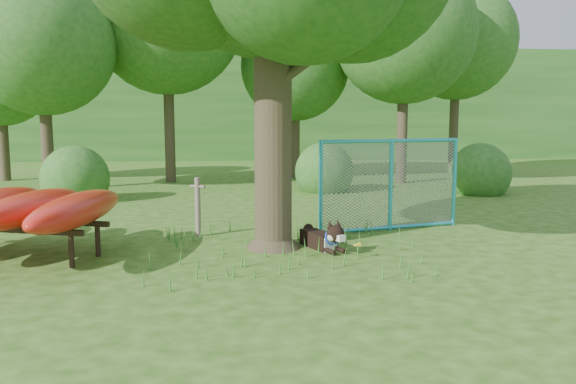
{
  "coord_description": "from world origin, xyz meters",
  "views": [
    {
      "loc": [
        -0.61,
        -7.95,
        2.19
      ],
      "look_at": [
        0.2,
        1.2,
        1.0
      ],
      "focal_mm": 35.0,
      "sensor_mm": 36.0,
      "label": 1
    }
  ],
  "objects": [
    {
      "name": "bg_tree_d",
      "position": [
        5.0,
        11.0,
        5.08
      ],
      "size": [
        4.8,
        4.8,
        7.5
      ],
      "color": "#352C1D",
      "rests_on": "ground"
    },
    {
      "name": "bg_tree_c",
      "position": [
        1.5,
        13.0,
        4.11
      ],
      "size": [
        4.0,
        4.0,
        6.12
      ],
      "color": "#352C1D",
      "rests_on": "ground"
    },
    {
      "name": "fence_section",
      "position": [
        2.38,
        2.83,
        0.91
      ],
      "size": [
        3.01,
        0.92,
        3.02
      ],
      "rotation": [
        0.0,
        0.0,
        0.27
      ],
      "color": "#29AAC2",
      "rests_on": "ground"
    },
    {
      "name": "shrub_left",
      "position": [
        -5.0,
        7.5,
        0.0
      ],
      "size": [
        1.8,
        1.8,
        1.8
      ],
      "primitive_type": "sphere",
      "color": "#255B1D",
      "rests_on": "ground"
    },
    {
      "name": "husky_dog",
      "position": [
        0.82,
        1.26,
        0.2
      ],
      "size": [
        0.68,
        1.23,
        0.57
      ],
      "rotation": [
        0.0,
        0.0,
        0.4
      ],
      "color": "black",
      "rests_on": "ground"
    },
    {
      "name": "wildflower_clump",
      "position": [
        1.26,
        0.6,
        0.2
      ],
      "size": [
        0.12,
        0.1,
        0.25
      ],
      "rotation": [
        0.0,
        0.0,
        0.32
      ],
      "color": "#3E8029",
      "rests_on": "ground"
    },
    {
      "name": "bg_tree_e",
      "position": [
        8.0,
        14.0,
        5.23
      ],
      "size": [
        4.6,
        4.6,
        7.55
      ],
      "color": "#352C1D",
      "rests_on": "ground"
    },
    {
      "name": "wooded_hillside",
      "position": [
        0.0,
        28.0,
        3.0
      ],
      "size": [
        80.0,
        12.0,
        6.0
      ],
      "primitive_type": "cube",
      "color": "#255B1D",
      "rests_on": "ground"
    },
    {
      "name": "wooden_post",
      "position": [
        -1.38,
        2.56,
        0.59
      ],
      "size": [
        0.3,
        0.18,
        1.12
      ],
      "rotation": [
        0.0,
        0.0,
        -0.42
      ],
      "color": "#6B6150",
      "rests_on": "ground"
    },
    {
      "name": "shrub_mid",
      "position": [
        2.0,
        9.0,
        0.0
      ],
      "size": [
        1.8,
        1.8,
        1.8
      ],
      "primitive_type": "sphere",
      "color": "#255B1D",
      "rests_on": "ground"
    },
    {
      "name": "ground",
      "position": [
        0.0,
        0.0,
        0.0
      ],
      "size": [
        80.0,
        80.0,
        0.0
      ],
      "primitive_type": "plane",
      "color": "#275110",
      "rests_on": "ground"
    },
    {
      "name": "bg_tree_a",
      "position": [
        -6.5,
        10.0,
        4.48
      ],
      "size": [
        4.4,
        4.4,
        6.7
      ],
      "color": "#352C1D",
      "rests_on": "ground"
    },
    {
      "name": "kayak_rack",
      "position": [
        -4.25,
        1.17,
        0.81
      ],
      "size": [
        3.61,
        3.89,
        1.06
      ],
      "rotation": [
        0.0,
        0.0,
        -0.31
      ],
      "color": "black",
      "rests_on": "ground"
    },
    {
      "name": "shrub_right",
      "position": [
        6.5,
        8.0,
        0.0
      ],
      "size": [
        1.8,
        1.8,
        1.8
      ],
      "primitive_type": "sphere",
      "color": "#255B1D",
      "rests_on": "ground"
    },
    {
      "name": "bg_tree_b",
      "position": [
        -3.0,
        12.0,
        5.61
      ],
      "size": [
        5.2,
        5.2,
        8.22
      ],
      "color": "#352C1D",
      "rests_on": "ground"
    }
  ]
}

